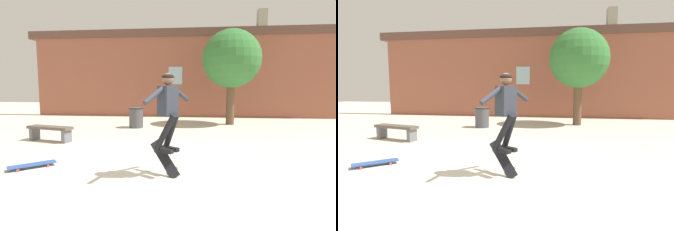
{
  "view_description": "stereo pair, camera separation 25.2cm",
  "coord_description": "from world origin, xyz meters",
  "views": [
    {
      "loc": [
        0.68,
        -4.19,
        1.63
      ],
      "look_at": [
        0.18,
        0.39,
        1.1
      ],
      "focal_mm": 28.0,
      "sensor_mm": 36.0,
      "label": 1
    },
    {
      "loc": [
        0.92,
        -4.16,
        1.63
      ],
      "look_at": [
        0.18,
        0.39,
        1.1
      ],
      "focal_mm": 28.0,
      "sensor_mm": 36.0,
      "label": 2
    }
  ],
  "objects": [
    {
      "name": "skateboard_flipping",
      "position": [
        0.11,
        0.48,
        0.29
      ],
      "size": [
        0.61,
        0.48,
        0.65
      ],
      "rotation": [
        0.0,
        0.0,
        -0.76
      ],
      "color": "black"
    },
    {
      "name": "building_backdrop",
      "position": [
        0.02,
        9.66,
        2.35
      ],
      "size": [
        16.77,
        0.52,
        5.38
      ],
      "color": "#93513D",
      "rests_on": "ground_plane"
    },
    {
      "name": "trash_bin",
      "position": [
        -1.65,
        5.75,
        0.41
      ],
      "size": [
        0.58,
        0.58,
        0.78
      ],
      "color": "#47474C",
      "rests_on": "ground_plane"
    },
    {
      "name": "ground_plane",
      "position": [
        0.0,
        0.0,
        0.0
      ],
      "size": [
        40.0,
        40.0,
        0.0
      ],
      "primitive_type": "plane",
      "color": "beige"
    },
    {
      "name": "skater",
      "position": [
        0.18,
        0.39,
        1.29
      ],
      "size": [
        0.73,
        1.06,
        1.4
      ],
      "rotation": [
        0.0,
        0.0,
        -0.57
      ],
      "color": "#282D38"
    },
    {
      "name": "park_bench",
      "position": [
        -3.6,
        3.0,
        0.32
      ],
      "size": [
        1.47,
        0.69,
        0.45
      ],
      "rotation": [
        0.0,
        0.0,
        -0.24
      ],
      "color": "brown",
      "rests_on": "ground_plane"
    },
    {
      "name": "skateboard_resting",
      "position": [
        -2.56,
        0.55,
        0.07
      ],
      "size": [
        0.8,
        0.74,
        0.08
      ],
      "rotation": [
        0.0,
        0.0,
        3.86
      ],
      "color": "#2D519E",
      "rests_on": "ground_plane"
    },
    {
      "name": "tree_right",
      "position": [
        2.09,
        7.01,
        2.71
      ],
      "size": [
        2.4,
        2.4,
        3.94
      ],
      "color": "brown",
      "rests_on": "ground_plane"
    }
  ]
}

